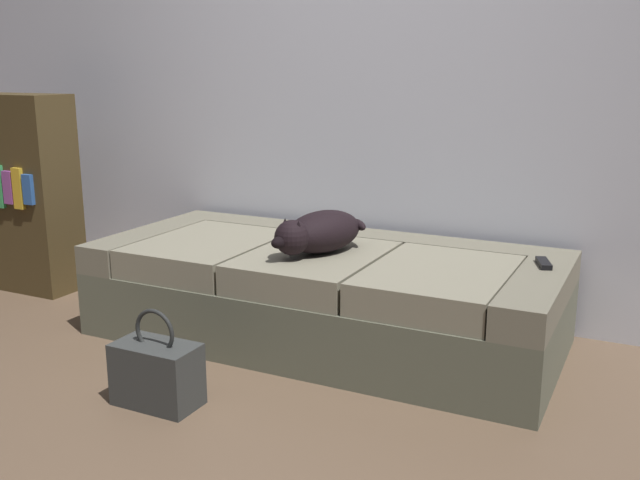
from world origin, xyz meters
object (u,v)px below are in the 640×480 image
at_px(couch, 325,294).
at_px(bookshelf, 27,193).
at_px(handbag, 157,373).
at_px(tv_remote, 544,263).
at_px(dog_dark, 318,232).

relative_size(couch, bookshelf, 1.93).
bearing_deg(handbag, couch, 73.60).
bearing_deg(tv_remote, couch, 168.73).
bearing_deg(dog_dark, couch, 97.11).
bearing_deg(tv_remote, bookshelf, 163.85).
height_order(couch, handbag, couch).
relative_size(couch, handbag, 5.62).
bearing_deg(dog_dark, tv_remote, 13.73).
xyz_separation_m(couch, handbag, (-0.26, -0.90, -0.09)).
relative_size(couch, tv_remote, 14.16).
bearing_deg(dog_dark, handbag, -108.85).
xyz_separation_m(dog_dark, handbag, (-0.28, -0.81, -0.40)).
relative_size(dog_dark, handbag, 1.42).
distance_m(couch, bookshelf, 1.89).
relative_size(dog_dark, tv_remote, 3.58).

